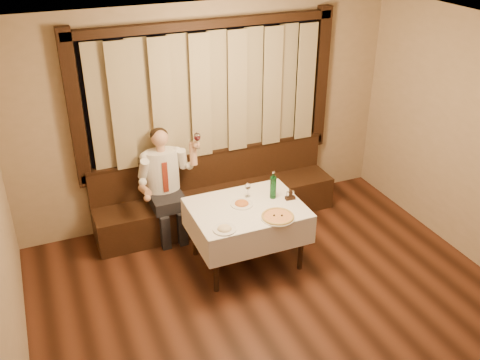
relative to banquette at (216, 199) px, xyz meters
name	(u,v)px	position (x,y,z in m)	size (l,w,h in m)	color
room	(277,176)	(0.00, -1.75, 1.19)	(5.01, 6.01, 2.81)	black
banquette	(216,199)	(0.00, 0.00, 0.00)	(3.20, 0.61, 0.94)	black
dining_table	(247,215)	(0.00, -1.02, 0.34)	(1.27, 0.97, 0.76)	black
pizza	(278,217)	(0.22, -1.38, 0.46)	(0.38, 0.38, 0.04)	white
pasta_red	(242,202)	(-0.04, -0.96, 0.48)	(0.26, 0.26, 0.09)	white
pasta_cream	(225,227)	(-0.41, -1.37, 0.48)	(0.25, 0.25, 0.08)	white
green_bottle	(273,187)	(0.36, -0.95, 0.59)	(0.07, 0.07, 0.33)	#115323
table_wine_glass	(248,187)	(0.10, -0.82, 0.58)	(0.07, 0.07, 0.18)	white
cruet_caddy	(290,196)	(0.53, -1.06, 0.49)	(0.12, 0.06, 0.12)	black
seated_man	(165,177)	(-0.69, -0.09, 0.52)	(0.79, 0.59, 1.43)	black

